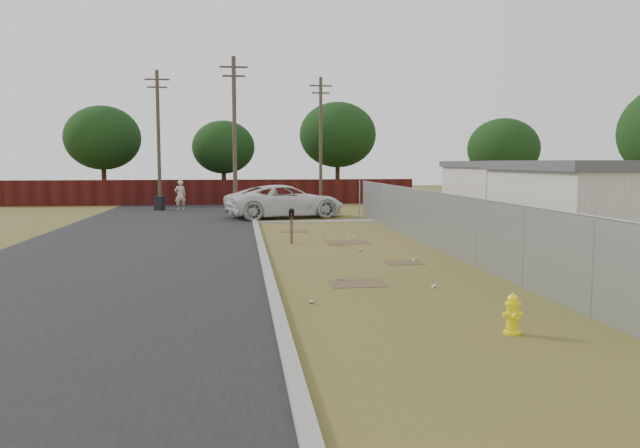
{
  "coord_description": "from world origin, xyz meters",
  "views": [
    {
      "loc": [
        -3.71,
        -20.24,
        3.05
      ],
      "look_at": [
        -1.23,
        -0.81,
        1.1
      ],
      "focal_mm": 35.0,
      "sensor_mm": 36.0,
      "label": 1
    }
  ],
  "objects": [
    {
      "name": "houses",
      "position": [
        9.7,
        3.13,
        1.56
      ],
      "size": [
        9.3,
        17.24,
        3.1
      ],
      "color": "#BCB7AA",
      "rests_on": "ground"
    },
    {
      "name": "privacy_fence",
      "position": [
        -6.0,
        25.0,
        0.9
      ],
      "size": [
        30.0,
        0.12,
        1.8
      ],
      "primitive_type": "cube",
      "color": "#41100D",
      "rests_on": "ground"
    },
    {
      "name": "mailbox",
      "position": [
        -1.82,
        2.97,
        1.05
      ],
      "size": [
        0.25,
        0.58,
        1.33
      ],
      "color": "brown",
      "rests_on": "ground"
    },
    {
      "name": "pedestrian",
      "position": [
        -7.47,
        19.74,
        0.96
      ],
      "size": [
        0.79,
        0.62,
        1.92
      ],
      "primitive_type": "imported",
      "rotation": [
        0.0,
        0.0,
        3.4
      ],
      "color": "#C3A98F",
      "rests_on": "ground"
    },
    {
      "name": "trash_bin",
      "position": [
        -8.8,
        20.07,
        0.46
      ],
      "size": [
        0.72,
        0.78,
        0.91
      ],
      "color": "black",
      "rests_on": "ground"
    },
    {
      "name": "ground",
      "position": [
        0.0,
        0.0,
        0.0
      ],
      "size": [
        120.0,
        120.0,
        0.0
      ],
      "primitive_type": "plane",
      "color": "brown",
      "rests_on": "ground"
    },
    {
      "name": "utility_poles",
      "position": [
        -3.67,
        20.67,
        4.69
      ],
      "size": [
        12.6,
        8.24,
        9.0
      ],
      "color": "#493E31",
      "rests_on": "ground"
    },
    {
      "name": "chainlink_fence",
      "position": [
        3.12,
        1.03,
        0.8
      ],
      "size": [
        0.1,
        27.06,
        2.02
      ],
      "color": "gray",
      "rests_on": "ground"
    },
    {
      "name": "street",
      "position": [
        -6.76,
        8.05,
        0.02
      ],
      "size": [
        15.1,
        60.0,
        0.12
      ],
      "color": "black",
      "rests_on": "ground"
    },
    {
      "name": "fire_hydrant",
      "position": [
        1.06,
        -9.92,
        0.35
      ],
      "size": [
        0.34,
        0.34,
        0.75
      ],
      "color": "yellow",
      "rests_on": "ground"
    },
    {
      "name": "pickup_truck",
      "position": [
        -1.27,
        13.89,
        0.9
      ],
      "size": [
        7.08,
        4.71,
        1.81
      ],
      "primitive_type": "imported",
      "rotation": [
        0.0,
        0.0,
        1.86
      ],
      "color": "silver",
      "rests_on": "ground"
    },
    {
      "name": "scattered_litter",
      "position": [
        0.1,
        -0.54,
        0.04
      ],
      "size": [
        3.92,
        12.09,
        0.07
      ],
      "color": "silver",
      "rests_on": "ground"
    },
    {
      "name": "horizon_trees",
      "position": [
        0.84,
        23.56,
        4.63
      ],
      "size": [
        33.32,
        31.94,
        7.78
      ],
      "color": "#372518",
      "rests_on": "ground"
    }
  ]
}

